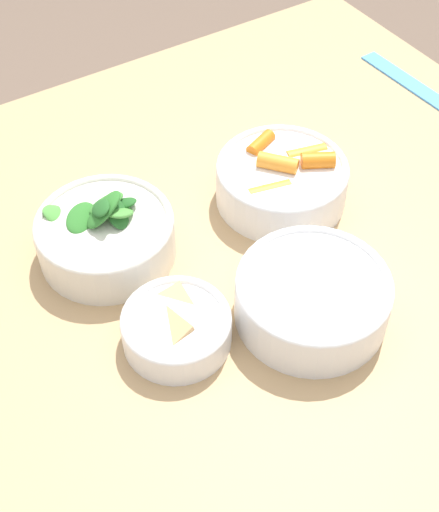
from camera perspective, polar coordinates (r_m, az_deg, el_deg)
name	(u,v)px	position (r m, az deg, el deg)	size (l,w,h in m)	color
dining_table	(246,337)	(0.94, 2.11, -6.52)	(0.98, 1.03, 0.75)	tan
bowl_carrots	(282,180)	(0.92, 5.01, 6.08)	(0.17, 0.17, 0.07)	white
bowl_greens	(105,234)	(0.86, -9.12, 1.74)	(0.17, 0.17, 0.09)	silver
bowl_beans_hotdog	(312,299)	(0.80, 7.44, -3.42)	(0.17, 0.17, 0.06)	white
bowl_cookies	(176,327)	(0.78, -3.50, -5.71)	(0.12, 0.12, 0.04)	white
ruler	(437,102)	(1.15, 17.04, 11.73)	(0.31, 0.04, 0.00)	#4C99E0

